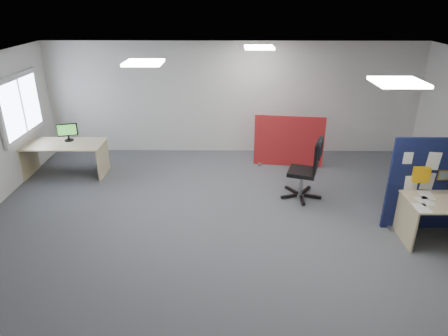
{
  "coord_description": "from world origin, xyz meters",
  "views": [
    {
      "loc": [
        -0.14,
        -6.03,
        3.69
      ],
      "look_at": [
        -0.2,
        0.1,
        1.0
      ],
      "focal_mm": 32.0,
      "sensor_mm": 36.0,
      "label": 1
    }
  ],
  "objects_px": {
    "navy_divider": "(447,185)",
    "office_chair": "(309,166)",
    "monitor_second": "(68,131)",
    "second_desk": "(65,150)",
    "red_divider": "(289,142)"
  },
  "relations": [
    {
      "from": "navy_divider",
      "to": "second_desk",
      "type": "xyz_separation_m",
      "value": [
        -7.14,
        2.16,
        -0.26
      ]
    },
    {
      "from": "second_desk",
      "to": "office_chair",
      "type": "bearing_deg",
      "value": -12.05
    },
    {
      "from": "navy_divider",
      "to": "monitor_second",
      "type": "xyz_separation_m",
      "value": [
        -7.09,
        2.3,
        0.13
      ]
    },
    {
      "from": "monitor_second",
      "to": "office_chair",
      "type": "bearing_deg",
      "value": -28.99
    },
    {
      "from": "office_chair",
      "to": "navy_divider",
      "type": "bearing_deg",
      "value": -9.42
    },
    {
      "from": "navy_divider",
      "to": "office_chair",
      "type": "distance_m",
      "value": 2.31
    },
    {
      "from": "second_desk",
      "to": "red_divider",
      "type": "bearing_deg",
      "value": 6.1
    },
    {
      "from": "navy_divider",
      "to": "monitor_second",
      "type": "height_order",
      "value": "navy_divider"
    },
    {
      "from": "red_divider",
      "to": "office_chair",
      "type": "xyz_separation_m",
      "value": [
        0.16,
        -1.62,
        0.1
      ]
    },
    {
      "from": "navy_divider",
      "to": "office_chair",
      "type": "relative_size",
      "value": 1.64
    },
    {
      "from": "second_desk",
      "to": "navy_divider",
      "type": "bearing_deg",
      "value": -16.8
    },
    {
      "from": "navy_divider",
      "to": "red_divider",
      "type": "distance_m",
      "value": 3.48
    },
    {
      "from": "red_divider",
      "to": "second_desk",
      "type": "height_order",
      "value": "red_divider"
    },
    {
      "from": "monitor_second",
      "to": "office_chair",
      "type": "height_order",
      "value": "office_chair"
    },
    {
      "from": "monitor_second",
      "to": "second_desk",
      "type": "bearing_deg",
      "value": -126.25
    }
  ]
}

